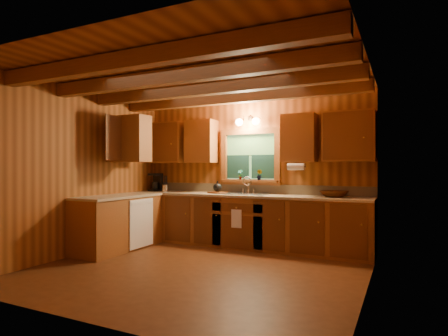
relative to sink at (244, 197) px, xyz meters
name	(u,v)px	position (x,y,z in m)	size (l,w,h in m)	color
room	(198,172)	(0.00, -1.60, 0.44)	(4.20, 4.20, 4.20)	#552D14
ceiling_beams	(198,82)	(0.00, -1.60, 1.63)	(4.20, 2.54, 0.18)	brown
base_cabinets	(210,222)	(-0.49, -0.32, -0.43)	(4.20, 2.22, 0.86)	brown
countertop	(211,196)	(-0.48, -0.31, 0.02)	(4.20, 2.24, 0.04)	tan
backsplash	(251,189)	(0.00, 0.28, 0.12)	(4.20, 0.02, 0.16)	tan
dishwasher_panel	(142,223)	(-1.47, -0.92, -0.43)	(0.02, 0.60, 0.80)	white
upper_cabinets	(210,140)	(-0.56, -0.18, 0.98)	(4.19, 1.77, 0.78)	brown
window	(250,158)	(0.00, 0.26, 0.67)	(1.12, 0.08, 1.00)	brown
window_sill	(249,181)	(0.00, 0.22, 0.26)	(1.06, 0.14, 0.04)	brown
wall_sconce	(248,122)	(0.00, 0.14, 1.31)	(0.45, 0.21, 0.17)	black
paper_towel_roll	(296,167)	(0.92, -0.07, 0.51)	(0.11, 0.11, 0.27)	white
dish_towel	(236,219)	(0.00, -0.34, -0.34)	(0.18, 0.01, 0.30)	white
sink	(244,197)	(0.00, 0.00, 0.00)	(0.82, 0.48, 0.43)	silver
coffee_maker	(157,182)	(-1.89, 0.07, 0.21)	(0.19, 0.25, 0.35)	black
utensil_crock	(165,188)	(-1.58, -0.08, 0.12)	(0.11, 0.11, 0.31)	silver
cutting_board	(217,193)	(-0.51, -0.01, 0.06)	(0.30, 0.21, 0.03)	#5A2E13
teakettle	(217,187)	(-0.51, -0.01, 0.15)	(0.15, 0.15, 0.19)	black
wicker_basket	(334,194)	(1.49, 0.02, 0.09)	(0.40, 0.40, 0.10)	#48230C
potted_plant_left	(240,175)	(-0.17, 0.20, 0.38)	(0.10, 0.07, 0.18)	#5A2E13
potted_plant_right	(259,175)	(0.20, 0.19, 0.38)	(0.10, 0.08, 0.18)	#5A2E13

